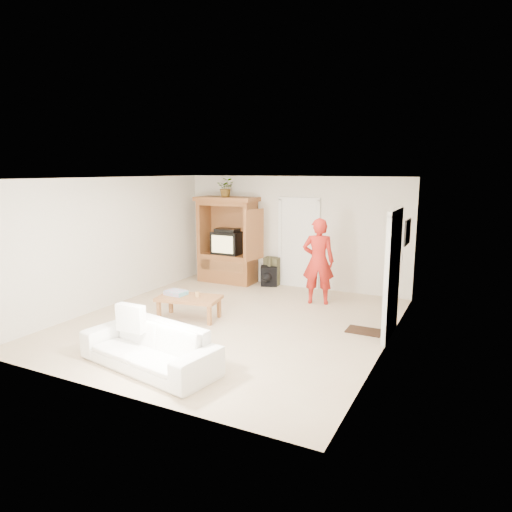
{
  "coord_description": "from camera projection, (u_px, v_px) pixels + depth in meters",
  "views": [
    {
      "loc": [
        3.96,
        -6.93,
        2.74
      ],
      "look_at": [
        0.21,
        0.6,
        1.15
      ],
      "focal_mm": 32.0,
      "sensor_mm": 36.0,
      "label": 1
    }
  ],
  "objects": [
    {
      "name": "doormat",
      "position": [
        364.0,
        331.0,
        7.86
      ],
      "size": [
        0.6,
        0.4,
        0.02
      ],
      "primitive_type": "cube",
      "color": "#382316",
      "rests_on": "floor"
    },
    {
      "name": "man",
      "position": [
        318.0,
        261.0,
        9.37
      ],
      "size": [
        0.74,
        0.59,
        1.79
      ],
      "primitive_type": "imported",
      "rotation": [
        0.0,
        0.0,
        3.41
      ],
      "color": "red",
      "rests_on": "floor"
    },
    {
      "name": "ceiling",
      "position": [
        230.0,
        178.0,
        7.85
      ],
      "size": [
        6.0,
        6.0,
        0.0
      ],
      "primitive_type": "plane",
      "rotation": [
        3.14,
        0.0,
        0.0
      ],
      "color": "white",
      "rests_on": "floor"
    },
    {
      "name": "plant",
      "position": [
        226.0,
        188.0,
        10.92
      ],
      "size": [
        0.49,
        0.45,
        0.45
      ],
      "primitive_type": "imported",
      "rotation": [
        0.0,
        0.0,
        0.29
      ],
      "color": "#4C7238",
      "rests_on": "armoire"
    },
    {
      "name": "wall_right",
      "position": [
        388.0,
        267.0,
        6.89
      ],
      "size": [
        0.0,
        6.0,
        6.0
      ],
      "primitive_type": "plane",
      "rotation": [
        1.57,
        0.0,
        -1.57
      ],
      "color": "silver",
      "rests_on": "floor"
    },
    {
      "name": "candle",
      "position": [
        197.0,
        294.0,
        8.42
      ],
      "size": [
        0.08,
        0.08,
        0.1
      ],
      "primitive_type": "cylinder",
      "color": "tan",
      "rests_on": "coffee_table"
    },
    {
      "name": "doorway_right",
      "position": [
        393.0,
        276.0,
        7.48
      ],
      "size": [
        0.05,
        0.9,
        2.04
      ],
      "primitive_type": "cube",
      "color": "black",
      "rests_on": "floor"
    },
    {
      "name": "sofa",
      "position": [
        149.0,
        347.0,
        6.38
      ],
      "size": [
        2.21,
        1.17,
        0.61
      ],
      "primitive_type": "imported",
      "rotation": [
        0.0,
        0.0,
        -0.17
      ],
      "color": "white",
      "rests_on": "floor"
    },
    {
      "name": "coffee_table",
      "position": [
        189.0,
        299.0,
        8.47
      ],
      "size": [
        1.24,
        0.82,
        0.43
      ],
      "rotation": [
        0.0,
        0.0,
        0.17
      ],
      "color": "#A26C38",
      "rests_on": "floor"
    },
    {
      "name": "backpack_olive",
      "position": [
        272.0,
        271.0,
        10.99
      ],
      "size": [
        0.36,
        0.27,
        0.68
      ],
      "primitive_type": null,
      "rotation": [
        0.0,
        0.0,
        0.02
      ],
      "color": "#47442B",
      "rests_on": "floor"
    },
    {
      "name": "wall_back",
      "position": [
        293.0,
        232.0,
        10.73
      ],
      "size": [
        5.5,
        0.0,
        5.5
      ],
      "primitive_type": "plane",
      "rotation": [
        1.57,
        0.0,
        0.0
      ],
      "color": "silver",
      "rests_on": "floor"
    },
    {
      "name": "framed_picture",
      "position": [
        407.0,
        232.0,
        8.51
      ],
      "size": [
        0.03,
        0.6,
        0.48
      ],
      "primitive_type": "cube",
      "color": "black",
      "rests_on": "wall_right"
    },
    {
      "name": "backpack_black",
      "position": [
        269.0,
        276.0,
        10.87
      ],
      "size": [
        0.44,
        0.35,
        0.48
      ],
      "primitive_type": null,
      "rotation": [
        0.0,
        0.0,
        0.36
      ],
      "color": "black",
      "rests_on": "floor"
    },
    {
      "name": "wall_left",
      "position": [
        113.0,
        242.0,
        9.3
      ],
      "size": [
        0.0,
        6.0,
        6.0
      ],
      "primitive_type": "plane",
      "rotation": [
        1.57,
        0.0,
        1.57
      ],
      "color": "silver",
      "rests_on": "floor"
    },
    {
      "name": "floor",
      "position": [
        231.0,
        322.0,
        8.34
      ],
      "size": [
        6.0,
        6.0,
        0.0
      ],
      "primitive_type": "plane",
      "color": "tan",
      "rests_on": "ground"
    },
    {
      "name": "armoire",
      "position": [
        228.0,
        246.0,
        11.2
      ],
      "size": [
        1.82,
        1.14,
        2.1
      ],
      "color": "brown",
      "rests_on": "floor"
    },
    {
      "name": "door_back",
      "position": [
        299.0,
        244.0,
        10.69
      ],
      "size": [
        0.85,
        0.05,
        2.04
      ],
      "primitive_type": "cube",
      "color": "white",
      "rests_on": "floor"
    },
    {
      "name": "wall_front",
      "position": [
        106.0,
        292.0,
        5.46
      ],
      "size": [
        5.5,
        0.0,
        5.5
      ],
      "primitive_type": "plane",
      "rotation": [
        -1.57,
        0.0,
        0.0
      ],
      "color": "silver",
      "rests_on": "floor"
    },
    {
      "name": "towel",
      "position": [
        176.0,
        293.0,
        8.58
      ],
      "size": [
        0.4,
        0.31,
        0.08
      ],
      "primitive_type": "cube",
      "rotation": [
        0.0,
        0.0,
        -0.09
      ],
      "color": "#EF4F89",
      "rests_on": "coffee_table"
    }
  ]
}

